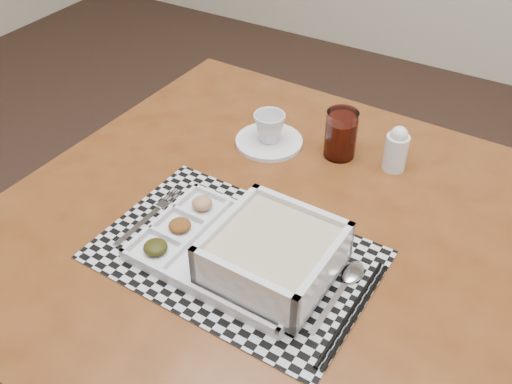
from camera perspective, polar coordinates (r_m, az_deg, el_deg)
dining_table at (r=1.13m, az=1.12°, el=-5.78°), size 1.01×1.01×0.74m
placemat at (r=1.01m, az=-2.04°, el=-6.31°), size 0.49×0.33×0.00m
serving_tray at (r=0.96m, az=0.60°, el=-6.32°), size 0.35×0.23×0.09m
fork at (r=1.10m, az=-10.53°, el=-2.31°), size 0.02×0.19×0.00m
spoon at (r=0.98m, az=9.30°, el=-8.43°), size 0.04×0.18×0.01m
chopsticks at (r=0.93m, az=9.73°, el=-11.84°), size 0.02×0.24×0.01m
saucer at (r=1.27m, az=1.31°, el=5.06°), size 0.15×0.15×0.01m
cup at (r=1.25m, az=1.34°, el=6.49°), size 0.09×0.09×0.07m
juice_glass at (r=1.23m, az=8.46°, el=5.59°), size 0.07×0.07×0.11m
creamer_bottle at (r=1.21m, az=13.86°, el=4.19°), size 0.05×0.05×0.10m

